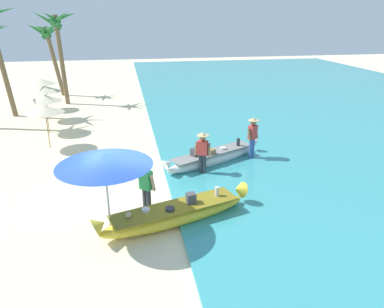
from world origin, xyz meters
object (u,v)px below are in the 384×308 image
(patio_umbrella_large, at_px, (104,160))
(palm_tree_tall_inland, at_px, (47,36))
(boat_yellow_foreground, at_px, (176,214))
(person_tourist_customer, at_px, (146,186))
(palm_tree_far_behind, at_px, (57,29))
(boat_white_midground, at_px, (213,158))
(person_vendor_assistant, at_px, (252,136))
(person_vendor_hatted, at_px, (203,151))

(patio_umbrella_large, bearing_deg, palm_tree_tall_inland, 103.11)
(boat_yellow_foreground, distance_m, person_tourist_customer, 1.19)
(palm_tree_tall_inland, distance_m, palm_tree_far_behind, 3.16)
(boat_yellow_foreground, xyz_separation_m, palm_tree_far_behind, (-5.01, 15.84, 4.36))
(palm_tree_tall_inland, bearing_deg, boat_white_midground, -60.91)
(boat_white_midground, bearing_deg, person_tourist_customer, -130.48)
(patio_umbrella_large, bearing_deg, boat_white_midground, 47.36)
(boat_white_midground, distance_m, palm_tree_far_behind, 14.49)
(person_vendor_assistant, xyz_separation_m, patio_umbrella_large, (-5.47, -4.38, 1.12))
(person_tourist_customer, bearing_deg, patio_umbrella_large, -139.43)
(boat_white_midground, height_order, person_tourist_customer, person_tourist_customer)
(boat_yellow_foreground, relative_size, person_tourist_customer, 2.86)
(person_vendor_assistant, distance_m, patio_umbrella_large, 7.10)
(person_tourist_customer, xyz_separation_m, palm_tree_far_behind, (-4.25, 15.15, 3.75))
(person_vendor_assistant, bearing_deg, palm_tree_tall_inland, 124.20)
(person_vendor_hatted, height_order, palm_tree_tall_inland, palm_tree_tall_inland)
(person_vendor_hatted, bearing_deg, boat_white_midground, 55.13)
(person_vendor_assistant, relative_size, patio_umbrella_large, 0.74)
(boat_yellow_foreground, relative_size, person_vendor_hatted, 2.77)
(boat_yellow_foreground, distance_m, boat_white_midground, 4.43)
(boat_yellow_foreground, relative_size, palm_tree_far_behind, 0.79)
(person_vendor_assistant, bearing_deg, person_tourist_customer, -141.74)
(palm_tree_far_behind, bearing_deg, person_tourist_customer, -74.31)
(palm_tree_tall_inland, xyz_separation_m, palm_tree_far_behind, (1.19, -2.88, 0.56))
(patio_umbrella_large, bearing_deg, person_vendor_assistant, 38.71)
(person_tourist_customer, height_order, person_vendor_assistant, person_vendor_assistant)
(boat_yellow_foreground, xyz_separation_m, person_vendor_hatted, (1.42, 3.08, 0.66))
(patio_umbrella_large, distance_m, palm_tree_tall_inland, 19.51)
(boat_white_midground, distance_m, person_tourist_customer, 4.31)
(boat_yellow_foreground, bearing_deg, patio_umbrella_large, -173.81)
(person_vendor_hatted, bearing_deg, person_tourist_customer, -132.31)
(boat_yellow_foreground, height_order, person_vendor_hatted, person_vendor_hatted)
(boat_yellow_foreground, distance_m, person_vendor_assistant, 5.62)
(palm_tree_far_behind, bearing_deg, boat_yellow_foreground, -72.46)
(patio_umbrella_large, xyz_separation_m, palm_tree_tall_inland, (-4.41, 18.91, 1.95))
(person_vendor_hatted, distance_m, person_tourist_customer, 3.23)
(boat_yellow_foreground, xyz_separation_m, palm_tree_tall_inland, (-6.20, 18.72, 3.80))
(boat_white_midground, height_order, palm_tree_far_behind, palm_tree_far_behind)
(boat_yellow_foreground, xyz_separation_m, patio_umbrella_large, (-1.79, -0.19, 1.85))
(person_vendor_hatted, height_order, person_tourist_customer, person_vendor_hatted)
(boat_yellow_foreground, bearing_deg, person_vendor_hatted, 65.28)
(boat_yellow_foreground, bearing_deg, palm_tree_tall_inland, 108.32)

